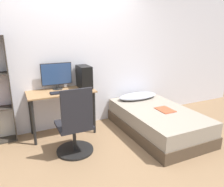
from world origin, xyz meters
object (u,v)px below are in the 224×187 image
object	(u,v)px
keyboard	(63,92)
pc_tower	(84,77)
office_chair	(75,130)
bed	(157,121)
monitor	(57,75)

from	to	relation	value
keyboard	pc_tower	xyz separation A→B (m)	(0.42, 0.17, 0.18)
office_chair	pc_tower	size ratio (longest dim) A/B	2.65
bed	pc_tower	xyz separation A→B (m)	(-1.07, 0.71, 0.75)
monitor	pc_tower	size ratio (longest dim) A/B	1.34
office_chair	monitor	distance (m)	1.09
office_chair	bed	distance (m)	1.50
office_chair	keyboard	world-z (taller)	office_chair
monitor	pc_tower	xyz separation A→B (m)	(0.45, -0.10, -0.05)
bed	keyboard	bearing A→B (deg)	160.02
bed	pc_tower	size ratio (longest dim) A/B	4.73
monitor	keyboard	world-z (taller)	monitor
pc_tower	office_chair	bearing A→B (deg)	-117.75
office_chair	pc_tower	world-z (taller)	pc_tower
bed	pc_tower	world-z (taller)	pc_tower
office_chair	monitor	world-z (taller)	monitor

